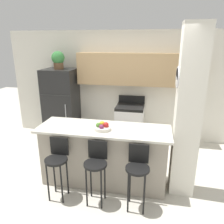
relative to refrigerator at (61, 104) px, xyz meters
The scene contains 12 objects.
ground_plane 2.32m from the refrigerator, 48.40° to the right, with size 14.00×14.00×0.00m, color beige.
wall_back 1.71m from the refrigerator, 10.72° to the left, with size 5.60×0.38×2.55m.
pillar_right 3.15m from the refrigerator, 30.70° to the right, with size 0.38×0.32×2.55m.
counter_bar 2.18m from the refrigerator, 48.40° to the right, with size 2.12×0.71×0.99m.
refrigerator is the anchor object (origin of this frame).
stove_range 1.71m from the refrigerator, ahead, with size 0.62×0.64×1.07m.
bar_stool_left 2.27m from the refrigerator, 68.28° to the right, with size 0.33×0.33×0.94m.
bar_stool_mid 2.55m from the refrigerator, 55.75° to the right, with size 0.33×0.33×0.94m.
bar_stool_right 2.93m from the refrigerator, 46.07° to the right, with size 0.33×0.33×0.94m.
potted_plant_on_fridge 1.06m from the refrigerator, 120.05° to the left, with size 0.30×0.30×0.40m.
fruit_bowl 2.22m from the refrigerator, 49.78° to the right, with size 0.26×0.26×0.12m.
trash_bin 0.91m from the refrigerator, 19.96° to the right, with size 0.28×0.28×0.38m.
Camera 1 is at (0.75, -3.13, 2.29)m, focal length 35.00 mm.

